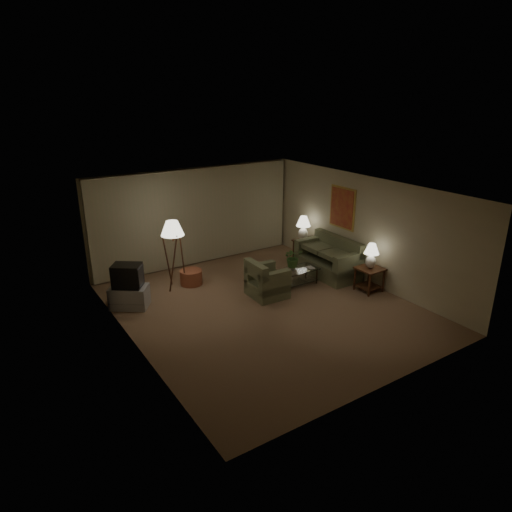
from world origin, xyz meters
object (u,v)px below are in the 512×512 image
at_px(sofa, 328,260).
at_px(side_table_far, 303,247).
at_px(coffee_table, 297,274).
at_px(crt_tv, 127,276).
at_px(tv_cabinet, 129,297).
at_px(floor_lamp, 174,254).
at_px(table_lamp_near, 371,254).
at_px(vase, 293,268).
at_px(side_table_near, 369,275).
at_px(ottoman, 191,277).
at_px(table_lamp_far, 303,226).
at_px(armchair, 267,282).

bearing_deg(sofa, side_table_far, 174.43).
relative_size(coffee_table, crt_tv, 1.39).
height_order(tv_cabinet, floor_lamp, floor_lamp).
relative_size(table_lamp_near, vase, 4.59).
bearing_deg(side_table_near, tv_cabinet, 155.91).
bearing_deg(side_table_near, table_lamp_near, 165.96).
height_order(coffee_table, vase, vase).
height_order(coffee_table, crt_tv, crt_tv).
distance_m(sofa, ottoman, 3.61).
bearing_deg(side_table_far, tv_cabinet, -176.97).
xyz_separation_m(side_table_far, crt_tv, (-5.20, -0.28, 0.36)).
bearing_deg(side_table_near, crt_tv, 155.91).
xyz_separation_m(side_table_near, coffee_table, (-1.24, 1.25, -0.14)).
bearing_deg(table_lamp_far, tv_cabinet, -176.97).
relative_size(sofa, coffee_table, 1.74).
height_order(side_table_near, table_lamp_near, table_lamp_near).
distance_m(side_table_far, ottoman, 3.48).
xyz_separation_m(table_lamp_near, tv_cabinet, (-5.20, 2.32, -0.72)).
relative_size(armchair, floor_lamp, 0.52).
distance_m(side_table_far, table_lamp_near, 2.66).
bearing_deg(coffee_table, armchair, -172.33).
xyz_separation_m(tv_cabinet, floor_lamp, (1.31, 0.41, 0.65)).
relative_size(sofa, floor_lamp, 1.06).
xyz_separation_m(table_lamp_near, vase, (-1.39, 1.25, -0.48)).
height_order(table_lamp_far, vase, table_lamp_far).
bearing_deg(floor_lamp, tv_cabinet, -162.40).
bearing_deg(tv_cabinet, ottoman, 49.25).
relative_size(sofa, side_table_far, 3.05).
distance_m(side_table_far, floor_lamp, 3.93).
distance_m(armchair, coffee_table, 1.03).
relative_size(sofa, tv_cabinet, 1.88).
bearing_deg(ottoman, coffee_table, -33.74).
bearing_deg(table_lamp_far, coffee_table, -132.48).
relative_size(armchair, tv_cabinet, 0.92).
xyz_separation_m(table_lamp_far, tv_cabinet, (-5.20, -0.28, -0.76)).
height_order(sofa, side_table_near, sofa).
bearing_deg(table_lamp_far, side_table_near, -90.00).
bearing_deg(tv_cabinet, side_table_far, 38.70).
bearing_deg(table_lamp_far, armchair, -146.54).
relative_size(side_table_near, crt_tv, 0.79).
bearing_deg(coffee_table, crt_tv, 164.83).
relative_size(table_lamp_far, floor_lamp, 0.41).
bearing_deg(table_lamp_far, ottoman, 177.65).
bearing_deg(floor_lamp, sofa, -20.35).
height_order(tv_cabinet, vase, vase).
relative_size(tv_cabinet, floor_lamp, 0.56).
distance_m(table_lamp_near, vase, 1.93).
height_order(armchair, side_table_near, armchair).
xyz_separation_m(table_lamp_near, crt_tv, (-5.20, 2.32, -0.20)).
height_order(crt_tv, ottoman, crt_tv).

